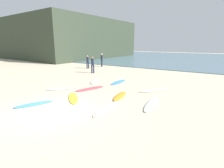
{
  "coord_description": "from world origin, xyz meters",
  "views": [
    {
      "loc": [
        6.53,
        -4.87,
        3.15
      ],
      "look_at": [
        0.13,
        5.15,
        0.3
      ],
      "focal_mm": 27.39,
      "sensor_mm": 36.0,
      "label": 1
    }
  ],
  "objects_px": {
    "surfboard_1": "(118,82)",
    "beachgoer_mid": "(93,64)",
    "surfboard_8": "(107,108)",
    "surfboard_6": "(155,90)",
    "beachgoer_far": "(88,61)",
    "surfboard_0": "(94,81)",
    "beachgoer_near": "(102,59)",
    "surfboard_3": "(152,104)",
    "surfboard_2": "(120,96)",
    "surfboard_4": "(62,89)",
    "surfboard_7": "(90,89)",
    "surfboard_9": "(34,104)",
    "surfboard_5": "(73,98)"
  },
  "relations": [
    {
      "from": "beachgoer_near",
      "to": "beachgoer_mid",
      "type": "xyz_separation_m",
      "value": [
        2.22,
        -4.72,
        -0.03
      ]
    },
    {
      "from": "surfboard_2",
      "to": "beachgoer_mid",
      "type": "relative_size",
      "value": 1.14
    },
    {
      "from": "surfboard_7",
      "to": "surfboard_3",
      "type": "bearing_deg",
      "value": 9.86
    },
    {
      "from": "surfboard_8",
      "to": "beachgoer_mid",
      "type": "distance_m",
      "value": 10.55
    },
    {
      "from": "surfboard_1",
      "to": "beachgoer_mid",
      "type": "height_order",
      "value": "beachgoer_mid"
    },
    {
      "from": "surfboard_8",
      "to": "beachgoer_mid",
      "type": "bearing_deg",
      "value": -52.54
    },
    {
      "from": "surfboard_7",
      "to": "surfboard_9",
      "type": "distance_m",
      "value": 4.05
    },
    {
      "from": "beachgoer_near",
      "to": "beachgoer_far",
      "type": "bearing_deg",
      "value": 120.16
    },
    {
      "from": "surfboard_6",
      "to": "beachgoer_far",
      "type": "bearing_deg",
      "value": -174.26
    },
    {
      "from": "surfboard_5",
      "to": "beachgoer_near",
      "type": "xyz_separation_m",
      "value": [
        -6.73,
        12.16,
        0.98
      ]
    },
    {
      "from": "surfboard_1",
      "to": "surfboard_5",
      "type": "distance_m",
      "value": 5.0
    },
    {
      "from": "surfboard_2",
      "to": "surfboard_3",
      "type": "height_order",
      "value": "surfboard_2"
    },
    {
      "from": "surfboard_0",
      "to": "surfboard_3",
      "type": "bearing_deg",
      "value": -51.92
    },
    {
      "from": "surfboard_4",
      "to": "surfboard_3",
      "type": "bearing_deg",
      "value": 44.29
    },
    {
      "from": "surfboard_0",
      "to": "surfboard_4",
      "type": "relative_size",
      "value": 0.97
    },
    {
      "from": "surfboard_4",
      "to": "surfboard_7",
      "type": "bearing_deg",
      "value": 73.75
    },
    {
      "from": "surfboard_0",
      "to": "beachgoer_mid",
      "type": "height_order",
      "value": "beachgoer_mid"
    },
    {
      "from": "surfboard_4",
      "to": "beachgoer_far",
      "type": "height_order",
      "value": "beachgoer_far"
    },
    {
      "from": "surfboard_1",
      "to": "surfboard_8",
      "type": "height_order",
      "value": "same"
    },
    {
      "from": "surfboard_3",
      "to": "surfboard_1",
      "type": "bearing_deg",
      "value": 131.96
    },
    {
      "from": "surfboard_7",
      "to": "beachgoer_near",
      "type": "bearing_deg",
      "value": 140.0
    },
    {
      "from": "surfboard_7",
      "to": "beachgoer_mid",
      "type": "height_order",
      "value": "beachgoer_mid"
    },
    {
      "from": "surfboard_8",
      "to": "beachgoer_far",
      "type": "xyz_separation_m",
      "value": [
        -9.85,
        10.14,
        0.88
      ]
    },
    {
      "from": "surfboard_4",
      "to": "beachgoer_near",
      "type": "bearing_deg",
      "value": 152.96
    },
    {
      "from": "surfboard_3",
      "to": "surfboard_0",
      "type": "bearing_deg",
      "value": 148.03
    },
    {
      "from": "surfboard_0",
      "to": "surfboard_1",
      "type": "distance_m",
      "value": 2.03
    },
    {
      "from": "surfboard_1",
      "to": "beachgoer_far",
      "type": "relative_size",
      "value": 1.31
    },
    {
      "from": "surfboard_2",
      "to": "surfboard_9",
      "type": "relative_size",
      "value": 1.02
    },
    {
      "from": "surfboard_8",
      "to": "beachgoer_near",
      "type": "height_order",
      "value": "beachgoer_near"
    },
    {
      "from": "surfboard_6",
      "to": "surfboard_9",
      "type": "bearing_deg",
      "value": -92.53
    },
    {
      "from": "surfboard_1",
      "to": "surfboard_6",
      "type": "relative_size",
      "value": 0.89
    },
    {
      "from": "beachgoer_near",
      "to": "surfboard_7",
      "type": "bearing_deg",
      "value": 164.64
    },
    {
      "from": "surfboard_5",
      "to": "surfboard_7",
      "type": "height_order",
      "value": "surfboard_5"
    },
    {
      "from": "surfboard_0",
      "to": "surfboard_5",
      "type": "height_order",
      "value": "surfboard_0"
    },
    {
      "from": "surfboard_6",
      "to": "surfboard_8",
      "type": "bearing_deg",
      "value": -67.24
    },
    {
      "from": "surfboard_6",
      "to": "beachgoer_near",
      "type": "height_order",
      "value": "beachgoer_near"
    },
    {
      "from": "surfboard_1",
      "to": "beachgoer_near",
      "type": "bearing_deg",
      "value": -47.96
    },
    {
      "from": "surfboard_0",
      "to": "beachgoer_near",
      "type": "xyz_separation_m",
      "value": [
        -4.99,
        7.95,
        0.98
      ]
    },
    {
      "from": "surfboard_0",
      "to": "beachgoer_near",
      "type": "bearing_deg",
      "value": 94.88
    },
    {
      "from": "surfboard_0",
      "to": "surfboard_5",
      "type": "bearing_deg",
      "value": -94.8
    },
    {
      "from": "surfboard_2",
      "to": "surfboard_8",
      "type": "relative_size",
      "value": 0.84
    },
    {
      "from": "surfboard_7",
      "to": "beachgoer_mid",
      "type": "xyz_separation_m",
      "value": [
        -4.01,
        5.29,
        0.95
      ]
    },
    {
      "from": "surfboard_8",
      "to": "surfboard_9",
      "type": "xyz_separation_m",
      "value": [
        -3.57,
        -1.58,
        -0.0
      ]
    },
    {
      "from": "surfboard_1",
      "to": "beachgoer_mid",
      "type": "relative_size",
      "value": 1.23
    },
    {
      "from": "surfboard_4",
      "to": "beachgoer_near",
      "type": "xyz_separation_m",
      "value": [
        -4.55,
        11.11,
        0.97
      ]
    },
    {
      "from": "surfboard_0",
      "to": "surfboard_6",
      "type": "distance_m",
      "value": 5.19
    },
    {
      "from": "surfboard_2",
      "to": "beachgoer_mid",
      "type": "bearing_deg",
      "value": 126.48
    },
    {
      "from": "surfboard_6",
      "to": "surfboard_3",
      "type": "bearing_deg",
      "value": -40.72
    },
    {
      "from": "surfboard_2",
      "to": "beachgoer_near",
      "type": "height_order",
      "value": "beachgoer_near"
    },
    {
      "from": "surfboard_0",
      "to": "beachgoer_mid",
      "type": "relative_size",
      "value": 1.17
    }
  ]
}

